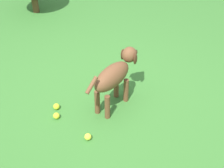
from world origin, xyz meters
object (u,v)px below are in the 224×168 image
tennis_ball_0 (88,137)px  tennis_ball_1 (56,106)px  tennis_ball_2 (56,116)px  dog (115,75)px

tennis_ball_0 → tennis_ball_1: size_ratio=1.00×
tennis_ball_1 → tennis_ball_2: size_ratio=1.00×
tennis_ball_1 → tennis_ball_2: same height
tennis_ball_2 → tennis_ball_0: bearing=93.0°
dog → tennis_ball_0: size_ratio=12.66×
tennis_ball_0 → tennis_ball_1: (-0.07, -0.55, 0.00)m
dog → tennis_ball_1: (0.48, -0.38, -0.34)m
dog → tennis_ball_0: 0.66m
dog → tennis_ball_1: bearing=133.9°
dog → tennis_ball_2: 0.71m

